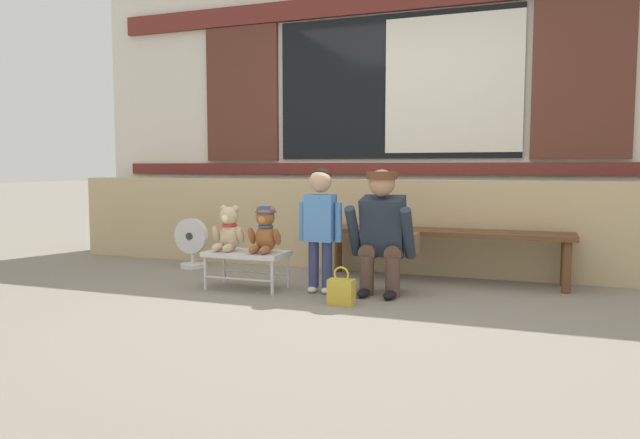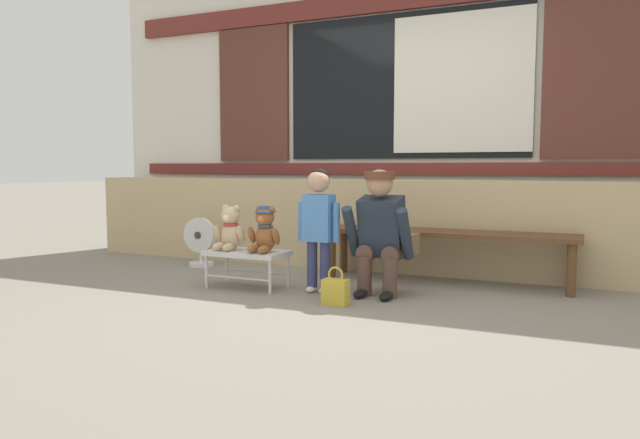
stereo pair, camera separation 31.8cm
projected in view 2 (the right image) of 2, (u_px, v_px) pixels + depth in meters
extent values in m
plane|color=gray|center=(329.00, 303.00, 4.22)|extent=(60.00, 60.00, 0.00)
cube|color=tan|center=(390.00, 226.00, 5.47)|extent=(6.65, 0.25, 0.85)
cube|color=silver|center=(407.00, 102.00, 5.85)|extent=(6.78, 0.20, 3.22)
cube|color=maroon|center=(403.00, 169.00, 5.80)|extent=(6.24, 0.04, 0.12)
cube|color=black|center=(404.00, 86.00, 5.73)|extent=(2.40, 0.03, 1.40)
cube|color=silver|center=(461.00, 83.00, 5.49)|extent=(1.29, 0.02, 1.29)
cube|color=#562D23|center=(254.00, 95.00, 6.41)|extent=(0.84, 0.05, 1.43)
cube|color=#562D23|center=(595.00, 75.00, 5.03)|extent=(0.84, 0.05, 1.43)
cube|color=brown|center=(442.00, 235.00, 4.77)|extent=(2.10, 0.11, 0.04)
cube|color=brown|center=(446.00, 233.00, 4.90)|extent=(2.10, 0.11, 0.04)
cube|color=brown|center=(449.00, 232.00, 5.03)|extent=(2.10, 0.11, 0.04)
cylinder|color=brown|center=(332.00, 255.00, 5.19)|extent=(0.07, 0.07, 0.40)
cylinder|color=brown|center=(344.00, 251.00, 5.44)|extent=(0.07, 0.07, 0.40)
cylinder|color=brown|center=(571.00, 270.00, 4.39)|extent=(0.07, 0.07, 0.40)
cylinder|color=brown|center=(572.00, 265.00, 4.65)|extent=(0.07, 0.07, 0.40)
cube|color=silver|center=(247.00, 253.00, 4.72)|extent=(0.64, 0.36, 0.04)
cylinder|color=silver|center=(206.00, 272.00, 4.72)|extent=(0.02, 0.02, 0.26)
cylinder|color=silver|center=(227.00, 266.00, 4.99)|extent=(0.02, 0.02, 0.26)
cylinder|color=silver|center=(270.00, 277.00, 4.48)|extent=(0.02, 0.02, 0.26)
cylinder|color=silver|center=(288.00, 271.00, 4.75)|extent=(0.02, 0.02, 0.26)
cylinder|color=silver|center=(237.00, 278.00, 4.60)|extent=(0.58, 0.02, 0.02)
cylinder|color=silver|center=(257.00, 272.00, 4.88)|extent=(0.58, 0.02, 0.02)
ellipsoid|color=#CCB289|center=(231.00, 236.00, 4.80)|extent=(0.17, 0.14, 0.22)
sphere|color=#CCB289|center=(230.00, 216.00, 4.77)|extent=(0.15, 0.15, 0.15)
sphere|color=#FFEEBB|center=(227.00, 218.00, 4.72)|extent=(0.06, 0.06, 0.06)
sphere|color=#CCB289|center=(225.00, 208.00, 4.80)|extent=(0.06, 0.06, 0.06)
ellipsoid|color=#CCB289|center=(218.00, 233.00, 4.81)|extent=(0.06, 0.11, 0.16)
ellipsoid|color=#CCB289|center=(219.00, 246.00, 4.72)|extent=(0.06, 0.15, 0.06)
sphere|color=#CCB289|center=(236.00, 208.00, 4.75)|extent=(0.06, 0.06, 0.06)
ellipsoid|color=#CCB289|center=(241.00, 234.00, 4.72)|extent=(0.06, 0.11, 0.16)
ellipsoid|color=#CCB289|center=(228.00, 247.00, 4.68)|extent=(0.06, 0.15, 0.06)
torus|color=red|center=(231.00, 224.00, 4.78)|extent=(0.13, 0.13, 0.02)
ellipsoid|color=#93562D|center=(266.00, 238.00, 4.66)|extent=(0.17, 0.14, 0.22)
sphere|color=#93562D|center=(265.00, 217.00, 4.64)|extent=(0.15, 0.15, 0.15)
sphere|color=#C87B48|center=(261.00, 219.00, 4.59)|extent=(0.06, 0.06, 0.06)
sphere|color=#93562D|center=(260.00, 209.00, 4.67)|extent=(0.06, 0.06, 0.06)
ellipsoid|color=#93562D|center=(252.00, 235.00, 4.68)|extent=(0.06, 0.11, 0.16)
ellipsoid|color=#93562D|center=(253.00, 249.00, 4.59)|extent=(0.06, 0.15, 0.06)
sphere|color=#93562D|center=(271.00, 210.00, 4.62)|extent=(0.06, 0.06, 0.06)
ellipsoid|color=#93562D|center=(276.00, 236.00, 4.59)|extent=(0.06, 0.11, 0.16)
ellipsoid|color=#93562D|center=(264.00, 249.00, 4.55)|extent=(0.06, 0.15, 0.06)
torus|color=#335699|center=(265.00, 226.00, 4.65)|extent=(0.13, 0.13, 0.02)
cylinder|color=#335699|center=(265.00, 212.00, 4.64)|extent=(0.17, 0.17, 0.01)
cylinder|color=#335699|center=(265.00, 209.00, 4.64)|extent=(0.10, 0.10, 0.04)
cylinder|color=navy|center=(312.00, 264.00, 4.57)|extent=(0.08, 0.08, 0.36)
ellipsoid|color=silver|center=(311.00, 289.00, 4.57)|extent=(0.07, 0.12, 0.05)
cylinder|color=navy|center=(325.00, 265.00, 4.53)|extent=(0.08, 0.08, 0.36)
ellipsoid|color=silver|center=(324.00, 290.00, 4.52)|extent=(0.07, 0.12, 0.05)
cube|color=#4C84CC|center=(319.00, 218.00, 4.52)|extent=(0.22, 0.15, 0.36)
cylinder|color=#4C84CC|center=(302.00, 221.00, 4.58)|extent=(0.06, 0.06, 0.30)
cylinder|color=#4C84CC|center=(336.00, 222.00, 4.46)|extent=(0.06, 0.06, 0.30)
sphere|color=tan|center=(319.00, 181.00, 4.49)|extent=(0.17, 0.17, 0.17)
sphere|color=black|center=(319.00, 179.00, 4.50)|extent=(0.16, 0.16, 0.16)
cylinder|color=brown|center=(364.00, 276.00, 4.45)|extent=(0.11, 0.11, 0.30)
cylinder|color=brown|center=(371.00, 251.00, 4.56)|extent=(0.13, 0.32, 0.13)
ellipsoid|color=black|center=(361.00, 294.00, 4.39)|extent=(0.09, 0.20, 0.06)
cylinder|color=brown|center=(390.00, 278.00, 4.37)|extent=(0.11, 0.11, 0.30)
cylinder|color=brown|center=(396.00, 253.00, 4.48)|extent=(0.13, 0.32, 0.13)
ellipsoid|color=black|center=(386.00, 296.00, 4.31)|extent=(0.09, 0.20, 0.06)
cube|color=#232D3D|center=(382.00, 226.00, 4.48)|extent=(0.32, 0.30, 0.47)
cylinder|color=#232D3D|center=(352.00, 232.00, 4.47)|extent=(0.08, 0.28, 0.40)
cylinder|color=#232D3D|center=(405.00, 234.00, 4.30)|extent=(0.08, 0.28, 0.40)
sphere|color=tan|center=(380.00, 183.00, 4.38)|extent=(0.20, 0.20, 0.20)
cylinder|color=brown|center=(380.00, 175.00, 4.38)|extent=(0.23, 0.23, 0.06)
cube|color=brown|center=(409.00, 244.00, 4.49)|extent=(0.10, 0.22, 0.16)
cube|color=gold|center=(335.00, 292.00, 4.15)|extent=(0.18, 0.11, 0.18)
torus|color=gold|center=(336.00, 275.00, 4.14)|extent=(0.11, 0.01, 0.11)
cylinder|color=silver|center=(201.00, 264.00, 5.78)|extent=(0.24, 0.24, 0.04)
cylinder|color=silver|center=(201.00, 257.00, 5.78)|extent=(0.04, 0.04, 0.10)
cylinder|color=silver|center=(200.00, 235.00, 5.74)|extent=(0.34, 0.06, 0.34)
cylinder|color=#333338|center=(200.00, 235.00, 5.74)|extent=(0.07, 0.08, 0.07)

